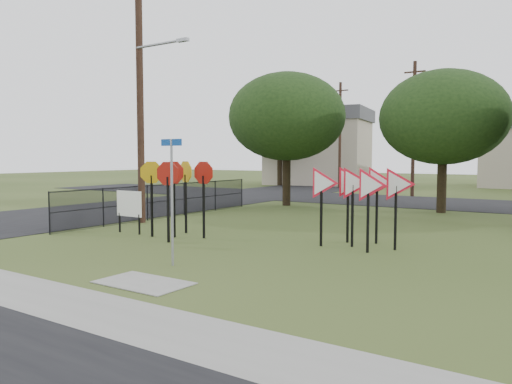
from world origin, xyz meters
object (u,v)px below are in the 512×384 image
stop_sign_cluster (177,181)px  info_board (129,205)px  street_name_sign (172,194)px  yield_sign_cluster (360,187)px

stop_sign_cluster → info_board: size_ratio=1.71×
street_name_sign → info_board: size_ratio=2.09×
yield_sign_cluster → info_board: bearing=-165.6°
yield_sign_cluster → street_name_sign: bearing=-120.0°
street_name_sign → stop_sign_cluster: street_name_sign is taller
street_name_sign → info_board: (-4.85, 3.00, -0.79)m
street_name_sign → stop_sign_cluster: bearing=131.1°
street_name_sign → yield_sign_cluster: bearing=60.0°
stop_sign_cluster → yield_sign_cluster: 5.98m
stop_sign_cluster → info_board: bearing=-172.6°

